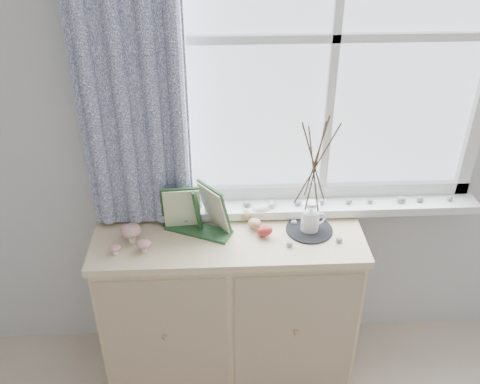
{
  "coord_description": "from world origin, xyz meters",
  "views": [
    {
      "loc": [
        -0.19,
        -0.15,
        2.27
      ],
      "look_at": [
        -0.1,
        1.7,
        1.1
      ],
      "focal_mm": 40.0,
      "sensor_mm": 36.0,
      "label": 1
    }
  ],
  "objects_px": {
    "botanical_book": "(198,213)",
    "toadstool_cluster": "(132,236)",
    "sideboard": "(229,305)",
    "twig_pitcher": "(315,162)"
  },
  "relations": [
    {
      "from": "botanical_book",
      "to": "toadstool_cluster",
      "type": "relative_size",
      "value": 1.96
    },
    {
      "from": "sideboard",
      "to": "toadstool_cluster",
      "type": "distance_m",
      "value": 0.63
    },
    {
      "from": "sideboard",
      "to": "botanical_book",
      "type": "relative_size",
      "value": 3.49
    },
    {
      "from": "botanical_book",
      "to": "sideboard",
      "type": "bearing_deg",
      "value": 23.27
    },
    {
      "from": "botanical_book",
      "to": "toadstool_cluster",
      "type": "height_order",
      "value": "botanical_book"
    },
    {
      "from": "toadstool_cluster",
      "to": "sideboard",
      "type": "bearing_deg",
      "value": 8.02
    },
    {
      "from": "botanical_book",
      "to": "twig_pitcher",
      "type": "height_order",
      "value": "twig_pitcher"
    },
    {
      "from": "sideboard",
      "to": "twig_pitcher",
      "type": "height_order",
      "value": "twig_pitcher"
    },
    {
      "from": "sideboard",
      "to": "twig_pitcher",
      "type": "xyz_separation_m",
      "value": [
        0.36,
        0.01,
        0.77
      ]
    },
    {
      "from": "botanical_book",
      "to": "twig_pitcher",
      "type": "relative_size",
      "value": 0.57
    }
  ]
}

